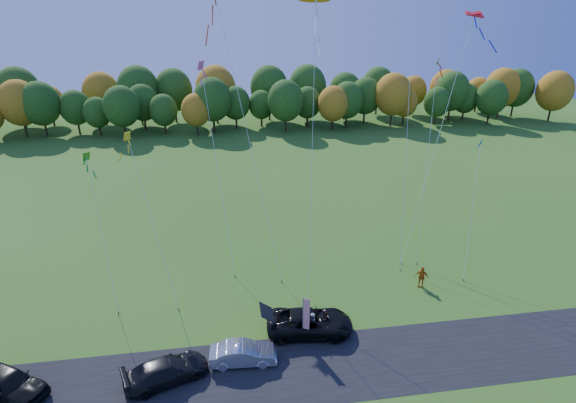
{
  "coord_description": "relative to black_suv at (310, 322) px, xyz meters",
  "views": [
    {
      "loc": [
        -4.64,
        -25.02,
        20.77
      ],
      "look_at": [
        0.0,
        6.0,
        7.0
      ],
      "focal_mm": 28.0,
      "sensor_mm": 36.0,
      "label": 1
    }
  ],
  "objects": [
    {
      "name": "kite_parafoil_orange",
      "position": [
        10.97,
        12.77,
        12.59
      ],
      "size": [
        5.44,
        13.04,
        27.14
      ],
      "color": "#4C3F33",
      "rests_on": "ground"
    },
    {
      "name": "kite_delta_red",
      "position": [
        1.26,
        6.49,
        10.34
      ],
      "size": [
        3.12,
        9.76,
        22.58
      ],
      "color": "#4C3F33",
      "rests_on": "ground"
    },
    {
      "name": "person_east",
      "position": [
        9.86,
        4.08,
        0.09
      ],
      "size": [
        1.14,
        0.91,
        1.81
      ],
      "primitive_type": "imported",
      "rotation": [
        0.0,
        0.0,
        -0.52
      ],
      "color": "#BC6011",
      "rests_on": "ground"
    },
    {
      "name": "person_tailgate_b",
      "position": [
        1.14,
        -0.03,
        -0.05
      ],
      "size": [
        0.89,
        0.94,
        1.55
      ],
      "primitive_type": "imported",
      "rotation": [
        0.0,
        0.0,
        1.03
      ],
      "color": "gray",
      "rests_on": "ground"
    },
    {
      "name": "kite_delta_blue",
      "position": [
        -3.21,
        10.9,
        10.7
      ],
      "size": [
        5.72,
        10.21,
        23.93
      ],
      "color": "#4C3F33",
      "rests_on": "ground"
    },
    {
      "name": "feather_flag",
      "position": [
        -0.5,
        -0.96,
        1.35
      ],
      "size": [
        0.45,
        0.23,
        3.57
      ],
      "color": "#999999",
      "rests_on": "ground"
    },
    {
      "name": "dark_truck_b",
      "position": [
        -18.24,
        -2.72,
        0.01
      ],
      "size": [
        5.22,
        4.11,
        1.67
      ],
      "primitive_type": "imported",
      "rotation": [
        0.0,
        0.0,
        1.06
      ],
      "color": "black",
      "rests_on": "ground"
    },
    {
      "name": "silver_sedan",
      "position": [
        -4.68,
        -2.19,
        -0.13
      ],
      "size": [
        4.28,
        1.7,
        1.38
      ],
      "primitive_type": "imported",
      "rotation": [
        0.0,
        0.0,
        1.51
      ],
      "color": "silver",
      "rests_on": "ground"
    },
    {
      "name": "tree_line",
      "position": [
        -0.5,
        55.7,
        -0.82
      ],
      "size": [
        116.0,
        12.0,
        10.0
      ],
      "primitive_type": null,
      "color": "#1E4711",
      "rests_on": "ground"
    },
    {
      "name": "kite_parafoil_rainbow",
      "position": [
        13.1,
        10.78,
        9.33
      ],
      "size": [
        8.54,
        6.95,
        20.62
      ],
      "color": "#4C3F33",
      "rests_on": "ground"
    },
    {
      "name": "black_suv",
      "position": [
        0.0,
        0.0,
        0.0
      ],
      "size": [
        6.18,
        3.4,
        1.64
      ],
      "primitive_type": "imported",
      "rotation": [
        0.0,
        0.0,
        1.45
      ],
      "color": "black",
      "rests_on": "ground"
    },
    {
      "name": "asphalt_strip",
      "position": [
        -0.5,
        -3.3,
        -0.81
      ],
      "size": [
        90.0,
        6.0,
        0.01
      ],
      "primitive_type": "cube",
      "color": "black",
      "rests_on": "ground"
    },
    {
      "name": "kite_diamond_blue_low",
      "position": [
        14.91,
        6.71,
        4.34
      ],
      "size": [
        2.98,
        5.41,
        10.77
      ],
      "color": "#4C3F33",
      "rests_on": "ground"
    },
    {
      "name": "dark_truck_a",
      "position": [
        -9.32,
        -2.99,
        -0.09
      ],
      "size": [
        5.4,
        3.63,
        1.45
      ],
      "primitive_type": "imported",
      "rotation": [
        0.0,
        0.0,
        1.92
      ],
      "color": "black",
      "rests_on": "ground"
    },
    {
      "name": "kite_diamond_yellow",
      "position": [
        -10.71,
        6.86,
        5.16
      ],
      "size": [
        3.73,
        6.74,
        12.42
      ],
      "color": "#4C3F33",
      "rests_on": "ground"
    },
    {
      "name": "person_tailgate_a",
      "position": [
        0.19,
        -0.22,
        0.04
      ],
      "size": [
        0.53,
        0.7,
        1.71
      ],
      "primitive_type": "imported",
      "rotation": [
        0.0,
        0.0,
        1.36
      ],
      "color": "beige",
      "rests_on": "ground"
    },
    {
      "name": "ground",
      "position": [
        -0.5,
        0.7,
        -0.82
      ],
      "size": [
        160.0,
        160.0,
        0.0
      ],
      "primitive_type": "plane",
      "color": "#2B5A17"
    },
    {
      "name": "kite_diamond_pink",
      "position": [
        -5.73,
        11.46,
        7.38
      ],
      "size": [
        2.46,
        8.26,
        16.9
      ],
      "color": "#4C3F33",
      "rests_on": "ground"
    },
    {
      "name": "kite_diamond_white",
      "position": [
        12.07,
        10.07,
        7.55
      ],
      "size": [
        2.84,
        6.07,
        17.09
      ],
      "color": "#4C3F33",
      "rests_on": "ground"
    },
    {
      "name": "kite_diamond_green",
      "position": [
        -14.16,
        5.99,
        4.82
      ],
      "size": [
        1.92,
        4.47,
        11.57
      ],
      "color": "#4C3F33",
      "rests_on": "ground"
    }
  ]
}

